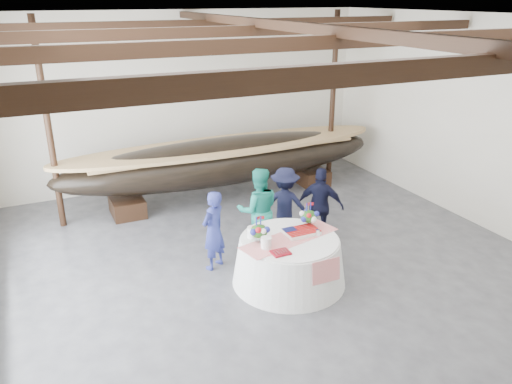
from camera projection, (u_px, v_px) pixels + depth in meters
name	position (u px, v px, depth m)	size (l,w,h in m)	color
floor	(292.00, 284.00, 8.94)	(10.00, 12.00, 0.01)	#3D3D42
wall_back	(186.00, 100.00, 13.18)	(10.00, 0.02, 4.50)	silver
ceiling	(301.00, 19.00, 7.29)	(10.00, 12.00, 0.01)	white
pavilion_structure	(277.00, 49.00, 8.11)	(9.80, 11.76, 4.50)	black
longboat_display	(226.00, 160.00, 12.39)	(8.33, 1.67, 1.56)	black
banquet_table	(289.00, 260.00, 8.86)	(2.02, 2.02, 0.87)	silver
tabletop_items	(285.00, 228.00, 8.76)	(1.95, 1.02, 0.40)	red
guest_woman_blue	(213.00, 230.00, 9.22)	(0.56, 0.37, 1.54)	navy
guest_woman_teal	(258.00, 210.00, 9.82)	(0.85, 0.66, 1.75)	#1A8976
guest_man_left	(285.00, 205.00, 10.28)	(1.03, 0.59, 1.60)	black
guest_man_right	(320.00, 206.00, 10.19)	(0.95, 0.40, 1.62)	black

